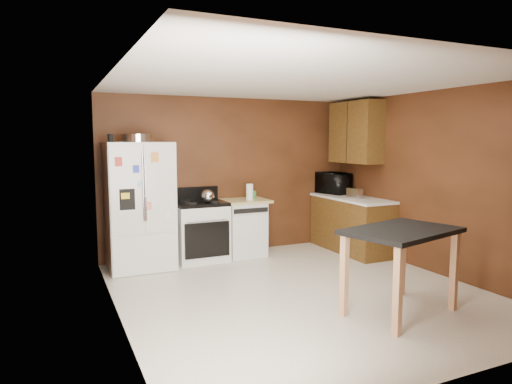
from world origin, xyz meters
TOP-DOWN VIEW (x-y plane):
  - floor at (0.00, 0.00)m, footprint 4.50×4.50m
  - ceiling at (0.00, 0.00)m, footprint 4.50×4.50m
  - wall_back at (0.00, 2.25)m, footprint 4.20×0.00m
  - wall_front at (0.00, -2.25)m, footprint 4.20×0.00m
  - wall_left at (-2.10, 0.00)m, footprint 0.00×4.50m
  - wall_right at (2.10, 0.00)m, footprint 0.00×4.50m
  - roasting_pan at (-1.56, 1.83)m, footprint 0.44×0.44m
  - pen_cup at (-1.93, 1.74)m, footprint 0.07×0.07m
  - kettle at (-0.57, 1.76)m, footprint 0.20×0.20m
  - paper_towel at (0.15, 1.85)m, footprint 0.14×0.14m
  - green_canister at (0.29, 2.04)m, footprint 0.14×0.14m
  - toaster at (1.73, 1.28)m, footprint 0.18×0.25m
  - microwave at (1.81, 2.00)m, footprint 0.53×0.68m
  - refrigerator at (-1.55, 1.86)m, footprint 0.90×0.80m
  - gas_range at (-0.64, 1.92)m, footprint 0.76×0.68m
  - dishwasher at (0.08, 1.95)m, footprint 0.78×0.63m
  - right_cabinets at (1.84, 1.48)m, footprint 0.63×1.58m
  - island at (0.63, -1.01)m, footprint 1.35×1.07m

SIDE VIEW (x-z plane):
  - floor at x=0.00m, z-range 0.00..0.00m
  - dishwasher at x=0.08m, z-range 0.01..0.90m
  - gas_range at x=-0.64m, z-range -0.09..1.01m
  - island at x=0.63m, z-range 0.31..1.22m
  - refrigerator at x=-1.55m, z-range 0.00..1.80m
  - right_cabinets at x=1.84m, z-range -0.32..2.13m
  - green_canister at x=0.29m, z-range 0.89..1.01m
  - toaster at x=1.73m, z-range 0.90..1.07m
  - kettle at x=-0.57m, z-range 0.90..1.10m
  - paper_towel at x=0.15m, z-range 0.89..1.15m
  - microwave at x=1.81m, z-range 0.90..1.23m
  - wall_back at x=0.00m, z-range -0.85..3.35m
  - wall_front at x=0.00m, z-range -0.85..3.35m
  - wall_left at x=-2.10m, z-range -1.00..3.50m
  - wall_right at x=2.10m, z-range -1.00..3.50m
  - roasting_pan at x=-1.56m, z-range 1.80..1.91m
  - pen_cup at x=-1.93m, z-range 1.80..1.91m
  - ceiling at x=0.00m, z-range 2.50..2.50m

